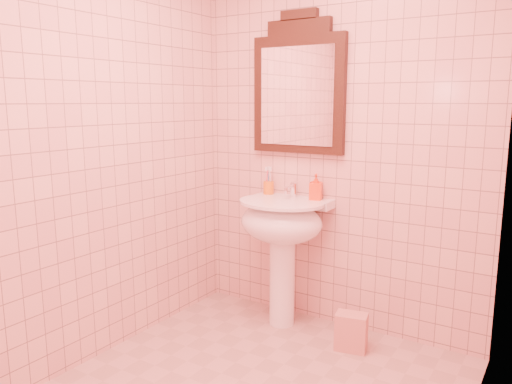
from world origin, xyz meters
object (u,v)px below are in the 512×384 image
Objects in this scene: mirror at (298,88)px; toothbrush_cup at (269,188)px; soap_dispenser at (316,187)px; towel at (351,332)px; pedestal_sink at (282,230)px.

mirror reaches higher than toothbrush_cup.
soap_dispenser is (0.17, -0.05, -0.64)m from mirror.
mirror is 4.04× the size of towel.
mirror reaches higher than soap_dispenser.
pedestal_sink is 0.93× the size of mirror.
toothbrush_cup is at bearing -166.97° from mirror.
mirror is 0.71m from toothbrush_cup.
towel is at bearing -48.39° from soap_dispenser.
pedestal_sink is 0.37m from soap_dispenser.
mirror is at bearing 90.00° from pedestal_sink.
pedestal_sink is 4.95× the size of soap_dispenser.
toothbrush_cup is 0.37m from soap_dispenser.
toothbrush_cup is at bearing 162.34° from soap_dispenser.
soap_dispenser reaches higher than toothbrush_cup.
soap_dispenser reaches higher than pedestal_sink.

